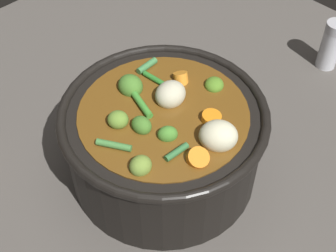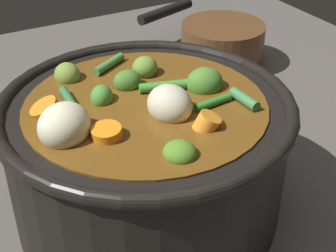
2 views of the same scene
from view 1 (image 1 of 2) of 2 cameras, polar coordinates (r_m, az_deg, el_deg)
name	(u,v)px [view 1 (image 1 of 2)]	position (r m, az deg, el deg)	size (l,w,h in m)	color
ground_plane	(164,169)	(0.73, -0.48, -5.15)	(1.10, 1.10, 0.00)	#514C47
cooking_pot	(164,140)	(0.68, -0.49, -1.67)	(0.29, 0.29, 0.15)	black
salt_shaker	(331,45)	(0.92, 18.75, 9.09)	(0.04, 0.04, 0.09)	silver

